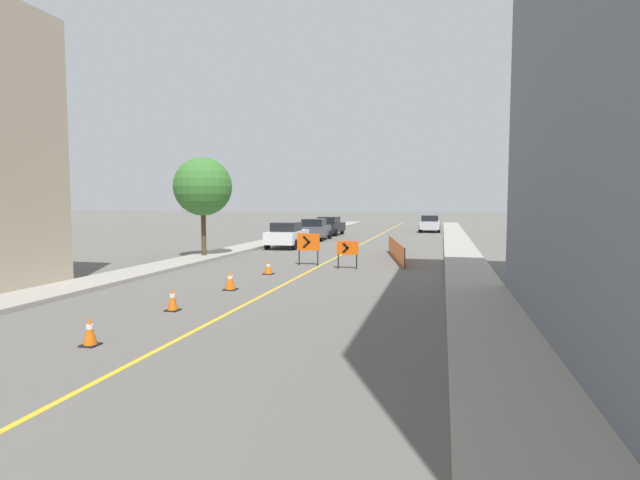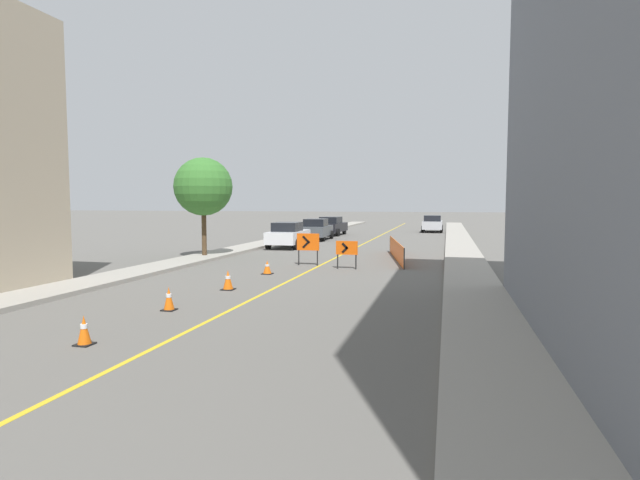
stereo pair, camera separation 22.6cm
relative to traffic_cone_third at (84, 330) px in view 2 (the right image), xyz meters
name	(u,v)px [view 2 (the right image)]	position (x,y,z in m)	size (l,w,h in m)	color
lane_stripe	(361,245)	(1.46, 24.00, -0.29)	(0.12, 71.71, 0.01)	gold
sidewalk_left	(270,242)	(-4.88, 24.00, -0.22)	(1.87, 71.71, 0.15)	#9E998E
sidewalk_right	(461,246)	(7.80, 24.00, -0.22)	(1.87, 71.71, 0.15)	#9E998E
traffic_cone_third	(84,330)	(0.00, 0.00, 0.00)	(0.33, 0.33, 0.60)	black
traffic_cone_fourth	(169,299)	(-0.09, 3.26, 0.01)	(0.34, 0.34, 0.62)	black
traffic_cone_fifth	(228,280)	(0.10, 6.49, 0.02)	(0.41, 0.41, 0.64)	black
traffic_cone_farthest	(267,267)	(0.09, 10.13, -0.02)	(0.41, 0.41, 0.55)	black
arrow_barricade_primary	(308,243)	(0.92, 13.14, 0.70)	(1.02, 0.10, 1.44)	#EF560C
arrow_barricade_secondary	(347,249)	(2.84, 12.37, 0.55)	(0.93, 0.08, 1.19)	#EF560C
safety_mesh_fence	(396,250)	(4.51, 16.52, 0.16)	(1.46, 7.53, 0.91)	#EF560C
parked_car_curb_near	(288,235)	(-2.65, 21.29, 0.51)	(1.95, 4.36, 1.59)	silver
parked_car_curb_mid	(316,229)	(-2.58, 27.92, 0.51)	(2.01, 4.38, 1.59)	#474C51
parked_car_curb_far	(331,226)	(-2.69, 33.41, 0.51)	(2.03, 4.39, 1.59)	black
parked_car_opposite_side	(432,224)	(5.59, 40.21, 0.51)	(1.93, 4.31, 1.59)	#B7B7BC
street_tree_left_near	(203,187)	(-4.98, 14.68, 3.30)	(2.92, 2.92, 4.92)	#4C3823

